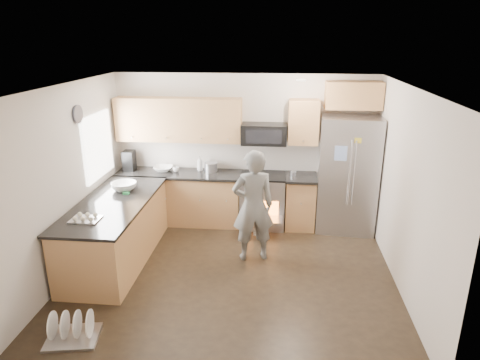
# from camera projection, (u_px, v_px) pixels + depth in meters

# --- Properties ---
(ground) EXTENTS (4.50, 4.50, 0.00)m
(ground) POSITION_uv_depth(u_px,v_px,m) (232.00, 273.00, 6.07)
(ground) COLOR black
(ground) RESTS_ON ground
(room_shell) EXTENTS (4.54, 4.04, 2.62)m
(room_shell) POSITION_uv_depth(u_px,v_px,m) (228.00, 159.00, 5.55)
(room_shell) COLOR beige
(room_shell) RESTS_ON ground
(back_cabinet_run) EXTENTS (4.45, 0.64, 2.50)m
(back_cabinet_run) POSITION_uv_depth(u_px,v_px,m) (210.00, 170.00, 7.46)
(back_cabinet_run) COLOR tan
(back_cabinet_run) RESTS_ON ground
(peninsula) EXTENTS (0.96, 2.36, 1.05)m
(peninsula) POSITION_uv_depth(u_px,v_px,m) (116.00, 230.00, 6.32)
(peninsula) COLOR tan
(peninsula) RESTS_ON ground
(stove_range) EXTENTS (0.76, 0.97, 1.79)m
(stove_range) POSITION_uv_depth(u_px,v_px,m) (263.00, 189.00, 7.41)
(stove_range) COLOR #B7B7BC
(stove_range) RESTS_ON ground
(refrigerator) EXTENTS (1.02, 0.82, 1.97)m
(refrigerator) POSITION_uv_depth(u_px,v_px,m) (348.00, 174.00, 7.19)
(refrigerator) COLOR #B7B7BC
(refrigerator) RESTS_ON ground
(person) EXTENTS (0.70, 0.55, 1.69)m
(person) POSITION_uv_depth(u_px,v_px,m) (253.00, 206.00, 6.22)
(person) COLOR slate
(person) RESTS_ON ground
(dish_rack) EXTENTS (0.63, 0.54, 0.34)m
(dish_rack) POSITION_uv_depth(u_px,v_px,m) (72.00, 332.00, 4.73)
(dish_rack) COLOR #B7B7BC
(dish_rack) RESTS_ON ground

